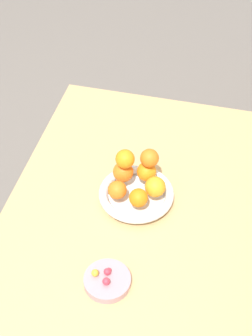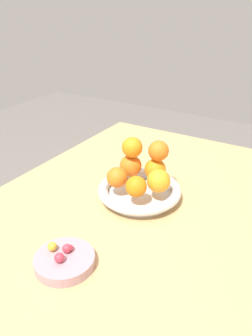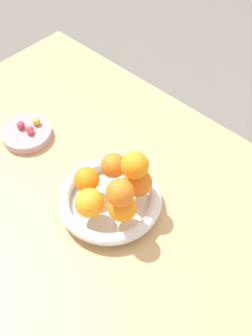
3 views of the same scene
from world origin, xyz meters
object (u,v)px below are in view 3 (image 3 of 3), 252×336
orange_3 (85,179)px  candy_dish (27,134)px  dining_table (95,217)px  fruit_bowl (110,201)px  candy_ball_0 (36,122)px  candy_ball_3 (30,130)px  orange_0 (122,208)px  orange_2 (113,166)px  orange_4 (90,203)px  orange_1 (138,182)px  orange_5 (135,165)px  orange_6 (120,193)px  candy_ball_1 (31,132)px  candy_ball_2 (21,125)px

orange_3 → candy_dish: bearing=-6.0°
dining_table → fruit_bowl: (-0.05, -0.01, 0.11)m
candy_ball_0 → candy_ball_3: 0.03m
fruit_bowl → candy_dish: (0.30, -0.01, -0.01)m
dining_table → orange_0: (-0.10, 0.01, 0.16)m
orange_2 → orange_4: 0.11m
dining_table → candy_ball_3: 0.26m
orange_1 → orange_5: orange_5 is taller
orange_1 → candy_ball_3: (0.32, 0.04, -0.04)m
candy_dish → orange_6: bearing=174.6°
fruit_bowl → dining_table: bearing=6.9°
fruit_bowl → orange_6: (-0.06, 0.02, 0.10)m
candy_ball_0 → candy_ball_1: (-0.02, 0.03, -0.00)m
dining_table → orange_3: 0.16m
orange_0 → orange_4: (0.05, 0.04, 0.00)m
orange_0 → candy_ball_0: (0.35, -0.06, -0.04)m
orange_0 → orange_1: bearing=-74.0°
orange_5 → candy_ball_0: orange_5 is taller
orange_1 → orange_4: same height
orange_2 → orange_5: size_ratio=0.98×
orange_2 → candy_ball_0: 0.26m
orange_4 → dining_table: bearing=-44.7°
candy_ball_1 → candy_ball_2: bearing=4.1°
fruit_bowl → orange_6: bearing=155.9°
orange_5 → candy_ball_3: bearing=5.4°
dining_table → orange_3: orange_3 is taller
orange_1 → orange_3: size_ratio=1.13×
candy_dish → orange_0: orange_0 is taller
orange_2 → candy_ball_3: (0.25, 0.04, -0.04)m
candy_ball_1 → candy_dish: bearing=2.2°
orange_6 → candy_ball_3: orange_6 is taller
orange_0 → orange_3: bearing=-0.5°
fruit_bowl → orange_3: orange_3 is taller
candy_ball_1 → candy_ball_3: bearing=-21.0°
orange_1 → orange_5: 0.06m
dining_table → candy_ball_2: candy_ball_2 is taller
orange_4 → orange_2: bearing=-71.3°
orange_3 → candy_ball_3: (0.23, -0.03, -0.04)m
orange_6 → candy_ball_0: (0.35, -0.07, -0.09)m
fruit_bowl → orange_3: bearing=17.8°
orange_1 → orange_2: size_ratio=1.12×
dining_table → fruit_bowl: fruit_bowl is taller
orange_6 → candy_ball_3: (0.34, -0.04, -0.10)m
orange_1 → orange_6: size_ratio=1.12×
orange_4 → candy_ball_0: (0.30, -0.10, -0.04)m
orange_6 → dining_table: bearing=-10.1°
orange_5 → orange_2: bearing=-5.6°
orange_3 → orange_4: orange_4 is taller
orange_1 → candy_ball_2: (0.35, 0.04, -0.04)m
fruit_bowl → candy_dish: fruit_bowl is taller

